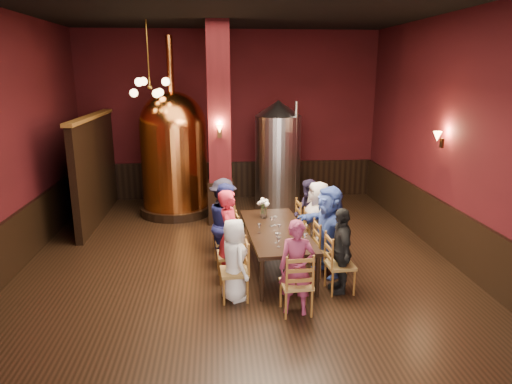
{
  "coord_description": "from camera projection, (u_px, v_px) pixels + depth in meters",
  "views": [
    {
      "loc": [
        -0.37,
        -7.47,
        3.45
      ],
      "look_at": [
        0.3,
        0.2,
        1.4
      ],
      "focal_mm": 32.0,
      "sensor_mm": 36.0,
      "label": 1
    }
  ],
  "objects": [
    {
      "name": "copper_kettle",
      "position": [
        174.0,
        152.0,
        11.07
      ],
      "size": [
        1.82,
        1.82,
        4.24
      ],
      "rotation": [
        0.0,
        0.0,
        -0.15
      ],
      "color": "black",
      "rests_on": "ground"
    },
    {
      "name": "wine_glass_2",
      "position": [
        259.0,
        229.0,
        7.81
      ],
      "size": [
        0.07,
        0.07,
        0.17
      ],
      "primitive_type": null,
      "color": "white",
      "rests_on": "dining_table"
    },
    {
      "name": "person_6",
      "position": [
        318.0,
        221.0,
        8.47
      ],
      "size": [
        0.55,
        0.78,
        1.5
      ],
      "primitive_type": "imported",
      "rotation": [
        0.0,
        0.0,
        4.81
      ],
      "color": "beige",
      "rests_on": "ground"
    },
    {
      "name": "chair_0",
      "position": [
        234.0,
        271.0,
        7.03
      ],
      "size": [
        0.49,
        0.49,
        0.92
      ],
      "primitive_type": null,
      "rotation": [
        0.0,
        0.0,
        -1.51
      ],
      "color": "brown",
      "rests_on": "ground"
    },
    {
      "name": "person_4",
      "position": [
        341.0,
        250.0,
        7.21
      ],
      "size": [
        0.37,
        0.83,
        1.4
      ],
      "primitive_type": "imported",
      "rotation": [
        0.0,
        0.0,
        4.67
      ],
      "color": "black",
      "rests_on": "ground"
    },
    {
      "name": "person_3",
      "position": [
        223.0,
        215.0,
        8.87
      ],
      "size": [
        0.75,
        1.04,
        1.46
      ],
      "primitive_type": "imported",
      "rotation": [
        0.0,
        0.0,
        1.33
      ],
      "color": "black",
      "rests_on": "ground"
    },
    {
      "name": "chair_3",
      "position": [
        224.0,
        228.0,
        8.94
      ],
      "size": [
        0.49,
        0.49,
        0.92
      ],
      "primitive_type": null,
      "rotation": [
        0.0,
        0.0,
        -1.51
      ],
      "color": "brown",
      "rests_on": "ground"
    },
    {
      "name": "person_0",
      "position": [
        234.0,
        260.0,
        6.98
      ],
      "size": [
        0.61,
        0.74,
        1.3
      ],
      "primitive_type": "imported",
      "rotation": [
        0.0,
        0.0,
        1.93
      ],
      "color": "white",
      "rests_on": "ground"
    },
    {
      "name": "chair_5",
      "position": [
        328.0,
        249.0,
        7.91
      ],
      "size": [
        0.49,
        0.49,
        0.92
      ],
      "primitive_type": null,
      "rotation": [
        0.0,
        0.0,
        1.63
      ],
      "color": "brown",
      "rests_on": "ground"
    },
    {
      "name": "person_7",
      "position": [
        308.0,
        213.0,
        9.13
      ],
      "size": [
        0.38,
        0.69,
        1.38
      ],
      "primitive_type": "imported",
      "rotation": [
        0.0,
        0.0,
        4.8
      ],
      "color": "#201933",
      "rests_on": "ground"
    },
    {
      "name": "person_8",
      "position": [
        297.0,
        268.0,
        6.56
      ],
      "size": [
        0.57,
        0.43,
        1.41
      ],
      "primitive_type": "imported",
      "rotation": [
        0.0,
        0.0,
        6.09
      ],
      "color": "#822B4C",
      "rests_on": "ground"
    },
    {
      "name": "person_1",
      "position": [
        230.0,
        236.0,
        7.58
      ],
      "size": [
        0.5,
        0.65,
        1.58
      ],
      "primitive_type": "imported",
      "rotation": [
        0.0,
        0.0,
        1.34
      ],
      "color": "red",
      "rests_on": "ground"
    },
    {
      "name": "pendant_cluster",
      "position": [
        150.0,
        87.0,
        9.96
      ],
      "size": [
        0.9,
        0.9,
        1.7
      ],
      "primitive_type": null,
      "color": "#A57226",
      "rests_on": "room"
    },
    {
      "name": "chair_4",
      "position": [
        340.0,
        264.0,
        7.27
      ],
      "size": [
        0.49,
        0.49,
        0.92
      ],
      "primitive_type": null,
      "rotation": [
        0.0,
        0.0,
        1.63
      ],
      "color": "brown",
      "rests_on": "ground"
    },
    {
      "name": "chair_6",
      "position": [
        317.0,
        236.0,
        8.54
      ],
      "size": [
        0.49,
        0.49,
        0.92
      ],
      "primitive_type": null,
      "rotation": [
        0.0,
        0.0,
        1.63
      ],
      "color": "brown",
      "rests_on": "ground"
    },
    {
      "name": "person_2",
      "position": [
        226.0,
        225.0,
        8.22
      ],
      "size": [
        0.52,
        0.81,
        1.53
      ],
      "primitive_type": "imported",
      "rotation": [
        0.0,
        0.0,
        1.79
      ],
      "color": "navy",
      "rests_on": "ground"
    },
    {
      "name": "sconce_column",
      "position": [
        220.0,
        130.0,
        9.93
      ],
      "size": [
        0.2,
        0.2,
        0.36
      ],
      "primitive_type": null,
      "rotation": [
        0.0,
        0.0,
        3.14
      ],
      "color": "black",
      "rests_on": "column"
    },
    {
      "name": "wine_glass_5",
      "position": [
        275.0,
        221.0,
        8.2
      ],
      "size": [
        0.07,
        0.07,
        0.17
      ],
      "primitive_type": null,
      "color": "white",
      "rests_on": "dining_table"
    },
    {
      "name": "chair_1",
      "position": [
        230.0,
        254.0,
        7.67
      ],
      "size": [
        0.49,
        0.49,
        0.92
      ],
      "primitive_type": null,
      "rotation": [
        0.0,
        0.0,
        -1.51
      ],
      "color": "brown",
      "rests_on": "ground"
    },
    {
      "name": "chair_7",
      "position": [
        308.0,
        224.0,
        9.18
      ],
      "size": [
        0.49,
        0.49,
        0.92
      ],
      "primitive_type": null,
      "rotation": [
        0.0,
        0.0,
        1.63
      ],
      "color": "brown",
      "rests_on": "ground"
    },
    {
      "name": "wainscot_back",
      "position": [
        231.0,
        180.0,
        12.76
      ],
      "size": [
        7.9,
        0.08,
        1.0
      ],
      "primitive_type": "cube",
      "color": "black",
      "rests_on": "ground"
    },
    {
      "name": "sconce_wall",
      "position": [
        442.0,
        139.0,
        8.64
      ],
      "size": [
        0.2,
        0.2,
        0.36
      ],
      "primitive_type": null,
      "rotation": [
        0.0,
        0.0,
        1.57
      ],
      "color": "black",
      "rests_on": "room"
    },
    {
      "name": "room",
      "position": [
        239.0,
        146.0,
        7.53
      ],
      "size": [
        10.0,
        10.02,
        4.5
      ],
      "color": "black",
      "rests_on": "ground"
    },
    {
      "name": "steel_vessel",
      "position": [
        278.0,
        156.0,
        11.47
      ],
      "size": [
        1.47,
        1.47,
        2.76
      ],
      "rotation": [
        0.0,
        0.0,
        -0.36
      ],
      "color": "#B2B2B7",
      "rests_on": "ground"
    },
    {
      "name": "column",
      "position": [
        219.0,
        126.0,
        10.2
      ],
      "size": [
        0.58,
        0.58,
        4.5
      ],
      "primitive_type": "cube",
      "color": "#460F13",
      "rests_on": "ground"
    },
    {
      "name": "wainscot_right",
      "position": [
        457.0,
        238.0,
        8.32
      ],
      "size": [
        0.08,
        9.9,
        1.0
      ],
      "primitive_type": "cube",
      "color": "black",
      "rests_on": "ground"
    },
    {
      "name": "wine_glass_1",
      "position": [
        271.0,
        222.0,
        8.16
      ],
      "size": [
        0.07,
        0.07,
        0.17
      ],
      "primitive_type": null,
      "color": "white",
      "rests_on": "dining_table"
    },
    {
      "name": "wine_glass_0",
      "position": [
        277.0,
        238.0,
        7.37
      ],
      "size": [
        0.07,
        0.07,
        0.17
      ],
      "primitive_type": null,
      "color": "white",
      "rests_on": "dining_table"
    },
    {
      "name": "person_5",
      "position": [
        328.0,
        231.0,
        7.83
      ],
      "size": [
        0.95,
        1.54,
        1.59
      ],
      "primitive_type": "imported",
      "rotation": [
        0.0,
        0.0,
        5.06
      ],
      "color": "#3B57B3",
      "rests_on": "ground"
    },
    {
      "name": "rose_vase",
      "position": [
        264.0,
        205.0,
        8.58
      ],
      "size": [
        0.23,
        0.23,
        0.39
      ],
      "color": "white",
      "rests_on": "dining_table"
    },
    {
      "name": "chair_8",
      "position": [
        296.0,
        283.0,
        6.63
      ],
      "size": [
        0.49,
        0.49,
        0.92
      ],
      "primitive_type": null,
      "rotation": [
        0.0,
        0.0,
        3.21
      ],
      "color": "brown",
      "rests_on": "ground"
    },
    {
      "name": "wine_glass_6",
      "position": [
        279.0,
        242.0,
        7.19
      ],
      "size": [
        0.07,
        0.07,
        0.17
      ],
      "primitive_type": null,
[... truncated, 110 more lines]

